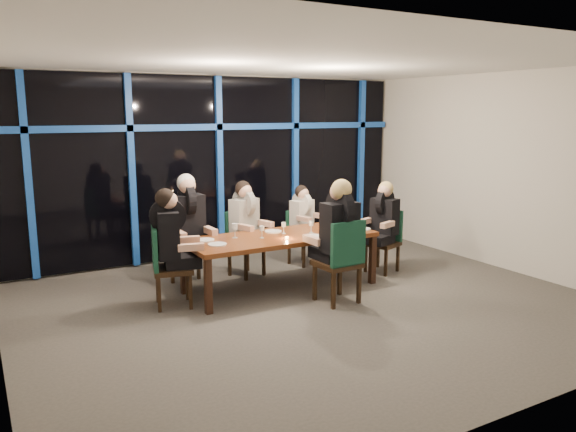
{
  "coord_description": "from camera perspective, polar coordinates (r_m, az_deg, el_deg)",
  "views": [
    {
      "loc": [
        -3.6,
        -5.72,
        2.42
      ],
      "look_at": [
        0.0,
        0.6,
        1.05
      ],
      "focal_mm": 35.0,
      "sensor_mm": 36.0,
      "label": 1
    }
  ],
  "objects": [
    {
      "name": "room",
      "position": [
        6.78,
        2.53,
        7.31
      ],
      "size": [
        7.04,
        7.0,
        3.02
      ],
      "color": "#55514B",
      "rests_on": "ground"
    },
    {
      "name": "window_wall",
      "position": [
        9.42,
        -7.01,
        5.28
      ],
      "size": [
        6.86,
        0.43,
        2.94
      ],
      "color": "black",
      "rests_on": "ground"
    },
    {
      "name": "dining_table",
      "position": [
        7.65,
        -0.74,
        -2.47
      ],
      "size": [
        2.6,
        1.0,
        0.75
      ],
      "color": "brown",
      "rests_on": "ground"
    },
    {
      "name": "chair_far_left",
      "position": [
        8.04,
        -10.2,
        -2.63
      ],
      "size": [
        0.51,
        0.51,
        1.07
      ],
      "rotation": [
        0.0,
        0.0,
        0.03
      ],
      "color": "black",
      "rests_on": "ground"
    },
    {
      "name": "chair_far_mid",
      "position": [
        8.36,
        -4.65,
        -2.38
      ],
      "size": [
        0.56,
        0.56,
        0.97
      ],
      "rotation": [
        0.0,
        0.0,
        0.3
      ],
      "color": "black",
      "rests_on": "ground"
    },
    {
      "name": "chair_far_right",
      "position": [
        8.97,
        1.23,
        -1.82
      ],
      "size": [
        0.49,
        0.49,
        0.86
      ],
      "rotation": [
        0.0,
        0.0,
        0.27
      ],
      "color": "black",
      "rests_on": "ground"
    },
    {
      "name": "chair_end_left",
      "position": [
        7.13,
        -12.36,
        -4.63
      ],
      "size": [
        0.57,
        0.57,
        1.02
      ],
      "rotation": [
        0.0,
        0.0,
        1.33
      ],
      "color": "black",
      "rests_on": "ground"
    },
    {
      "name": "chair_end_right",
      "position": [
        8.67,
        9.86,
        -2.12
      ],
      "size": [
        0.56,
        0.56,
        0.94
      ],
      "rotation": [
        0.0,
        0.0,
        5.05
      ],
      "color": "black",
      "rests_on": "ground"
    },
    {
      "name": "chair_near_mid",
      "position": [
        7.09,
        5.48,
        -4.22
      ],
      "size": [
        0.52,
        0.52,
        1.09
      ],
      "rotation": [
        0.0,
        0.0,
        3.18
      ],
      "color": "black",
      "rests_on": "ground"
    },
    {
      "name": "diner_far_left",
      "position": [
        7.87,
        -10.06,
        0.22
      ],
      "size": [
        0.54,
        0.67,
        1.04
      ],
      "rotation": [
        0.0,
        0.0,
        0.03
      ],
      "color": "black",
      "rests_on": "ground"
    },
    {
      "name": "diner_far_mid",
      "position": [
        8.22,
        -4.31,
        0.14
      ],
      "size": [
        0.57,
        0.66,
        0.94
      ],
      "rotation": [
        0.0,
        0.0,
        0.3
      ],
      "color": "black",
      "rests_on": "ground"
    },
    {
      "name": "diner_far_right",
      "position": [
        8.85,
        1.58,
        0.3
      ],
      "size": [
        0.5,
        0.58,
        0.84
      ],
      "rotation": [
        0.0,
        0.0,
        0.27
      ],
      "color": "silver",
      "rests_on": "ground"
    },
    {
      "name": "diner_end_left",
      "position": [
        7.05,
        -11.79,
        -1.44
      ],
      "size": [
        0.68,
        0.58,
        0.99
      ],
      "rotation": [
        0.0,
        0.0,
        1.33
      ],
      "color": "black",
      "rests_on": "ground"
    },
    {
      "name": "diner_end_right",
      "position": [
        8.53,
        9.66,
        0.24
      ],
      "size": [
        0.64,
        0.57,
        0.92
      ],
      "rotation": [
        0.0,
        0.0,
        5.05
      ],
      "color": "black",
      "rests_on": "ground"
    },
    {
      "name": "diner_near_mid",
      "position": [
        7.06,
        5.09,
        -0.7
      ],
      "size": [
        0.55,
        0.68,
        1.06
      ],
      "rotation": [
        0.0,
        0.0,
        3.18
      ],
      "color": "black",
      "rests_on": "ground"
    },
    {
      "name": "plate_far_left",
      "position": [
        7.41,
        -8.42,
        -2.43
      ],
      "size": [
        0.24,
        0.24,
        0.01
      ],
      "primitive_type": "cylinder",
      "color": "white",
      "rests_on": "dining_table"
    },
    {
      "name": "plate_far_mid",
      "position": [
        7.86,
        -1.52,
        -1.56
      ],
      "size": [
        0.24,
        0.24,
        0.01
      ],
      "primitive_type": "cylinder",
      "color": "white",
      "rests_on": "dining_table"
    },
    {
      "name": "plate_far_right",
      "position": [
        8.5,
        4.34,
        -0.66
      ],
      "size": [
        0.24,
        0.24,
        0.01
      ],
      "primitive_type": "cylinder",
      "color": "white",
      "rests_on": "dining_table"
    },
    {
      "name": "plate_end_left",
      "position": [
        7.15,
        -7.21,
        -2.87
      ],
      "size": [
        0.24,
        0.24,
        0.01
      ],
      "primitive_type": "cylinder",
      "color": "white",
      "rests_on": "dining_table"
    },
    {
      "name": "plate_end_right",
      "position": [
        8.09,
        7.55,
        -1.3
      ],
      "size": [
        0.24,
        0.24,
        0.01
      ],
      "primitive_type": "cylinder",
      "color": "white",
      "rests_on": "dining_table"
    },
    {
      "name": "plate_near_mid",
      "position": [
        7.57,
        2.49,
        -2.04
      ],
      "size": [
        0.24,
        0.24,
        0.01
      ],
      "primitive_type": "cylinder",
      "color": "white",
      "rests_on": "dining_table"
    },
    {
      "name": "wine_bottle",
      "position": [
        7.96,
        6.11,
        -0.61
      ],
      "size": [
        0.07,
        0.07,
        0.32
      ],
      "rotation": [
        0.0,
        0.0,
        -0.19
      ],
      "color": "black",
      "rests_on": "dining_table"
    },
    {
      "name": "water_pitcher",
      "position": [
        7.84,
        3.9,
        -0.95
      ],
      "size": [
        0.12,
        0.11,
        0.19
      ],
      "rotation": [
        0.0,
        0.0,
        0.22
      ],
      "color": "silver",
      "rests_on": "dining_table"
    },
    {
      "name": "tea_light",
      "position": [
        7.43,
        -0.13,
        -2.22
      ],
      "size": [
        0.04,
        0.04,
        0.03
      ],
      "primitive_type": "cylinder",
      "color": "#FBA14B",
      "rests_on": "dining_table"
    },
    {
      "name": "wine_glass_a",
      "position": [
        7.46,
        -2.67,
        -1.35
      ],
      "size": [
        0.06,
        0.06,
        0.16
      ],
      "color": "silver",
      "rests_on": "dining_table"
    },
    {
      "name": "wine_glass_b",
      "position": [
        7.72,
        -0.44,
        -0.96
      ],
      "size": [
        0.06,
        0.06,
        0.16
      ],
      "color": "silver",
      "rests_on": "dining_table"
    },
    {
      "name": "wine_glass_c",
      "position": [
        7.78,
        2.37,
        -0.84
      ],
      "size": [
        0.06,
        0.06,
        0.16
      ],
      "color": "silver",
      "rests_on": "dining_table"
    },
    {
      "name": "wine_glass_d",
      "position": [
        7.49,
        -5.43,
        -1.17
      ],
      "size": [
        0.08,
        0.08,
        0.19
      ],
      "color": "silver",
      "rests_on": "dining_table"
    },
    {
      "name": "wine_glass_e",
      "position": [
        8.18,
        3.83,
        -0.27
      ],
      "size": [
        0.07,
        0.07,
        0.17
      ],
      "color": "silver",
      "rests_on": "dining_table"
    }
  ]
}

